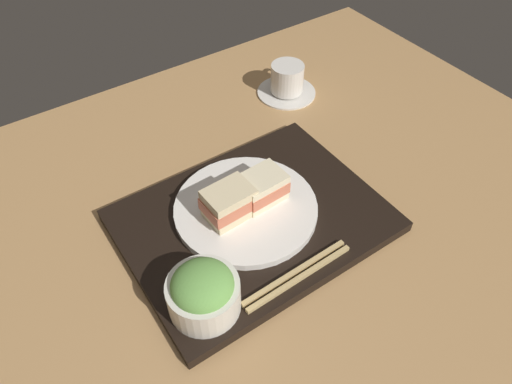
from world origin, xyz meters
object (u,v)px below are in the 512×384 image
(sandwich_plate, at_px, (246,208))
(chopsticks_pair, at_px, (297,275))
(sandwich_near, at_px, (229,203))
(salad_bowl, at_px, (203,292))
(coffee_cup, at_px, (287,81))
(sandwich_far, at_px, (261,187))

(sandwich_plate, bearing_deg, chopsticks_pair, -93.04)
(sandwich_near, height_order, salad_bowl, salad_bowl)
(sandwich_plate, xyz_separation_m, salad_bowl, (-0.14, -0.11, 0.03))
(sandwich_near, relative_size, coffee_cup, 0.64)
(sandwich_plate, relative_size, chopsticks_pair, 1.25)
(salad_bowl, relative_size, chopsticks_pair, 0.53)
(sandwich_near, distance_m, salad_bowl, 0.16)
(sandwich_near, xyz_separation_m, salad_bowl, (-0.11, -0.11, -0.00))
(sandwich_far, xyz_separation_m, chopsticks_pair, (-0.04, -0.15, -0.03))
(sandwich_far, height_order, chopsticks_pair, sandwich_far)
(chopsticks_pair, relative_size, coffee_cup, 1.48)
(sandwich_plate, relative_size, sandwich_far, 3.05)
(sandwich_near, xyz_separation_m, chopsticks_pair, (0.02, -0.15, -0.04))
(salad_bowl, xyz_separation_m, coffee_cup, (0.42, 0.37, -0.03))
(sandwich_plate, distance_m, sandwich_far, 0.04)
(sandwich_far, distance_m, coffee_cup, 0.35)
(coffee_cup, bearing_deg, sandwich_plate, -137.30)
(salad_bowl, height_order, coffee_cup, salad_bowl)
(sandwich_plate, bearing_deg, coffee_cup, 42.70)
(sandwich_near, bearing_deg, chopsticks_pair, -81.09)
(sandwich_plate, xyz_separation_m, chopsticks_pair, (-0.01, -0.15, -0.00))
(sandwich_plate, xyz_separation_m, coffee_cup, (0.27, 0.25, 0.00))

